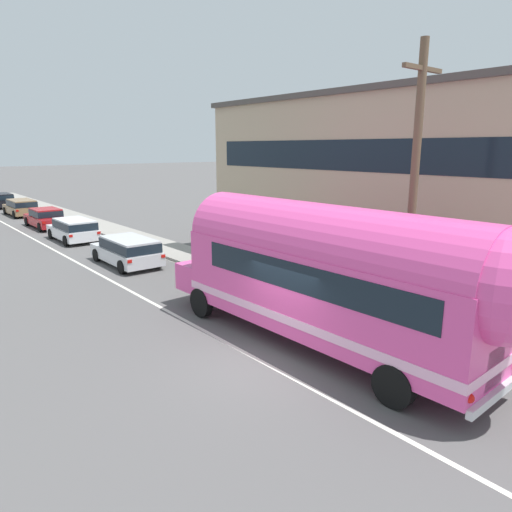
{
  "coord_description": "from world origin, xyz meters",
  "views": [
    {
      "loc": [
        -7.41,
        -8.63,
        5.59
      ],
      "look_at": [
        2.02,
        2.79,
        2.13
      ],
      "focal_mm": 32.55,
      "sensor_mm": 36.0,
      "label": 1
    }
  ],
  "objects_px": {
    "car_lead": "(128,249)",
    "car_fifth": "(1,200)",
    "car_second": "(74,228)",
    "painted_bus": "(334,272)",
    "utility_pole": "(413,189)",
    "car_fourth": "(21,206)",
    "car_third": "(46,217)"
  },
  "relations": [
    {
      "from": "car_lead",
      "to": "car_fifth",
      "type": "distance_m",
      "value": 28.63
    },
    {
      "from": "car_second",
      "to": "car_lead",
      "type": "bearing_deg",
      "value": -90.12
    },
    {
      "from": "car_second",
      "to": "car_fifth",
      "type": "height_order",
      "value": "same"
    },
    {
      "from": "car_fifth",
      "to": "painted_bus",
      "type": "bearing_deg",
      "value": -90.03
    },
    {
      "from": "painted_bus",
      "to": "car_lead",
      "type": "xyz_separation_m",
      "value": [
        -0.16,
        12.85,
        -1.51
      ]
    },
    {
      "from": "painted_bus",
      "to": "car_second",
      "type": "relative_size",
      "value": 2.75
    },
    {
      "from": "utility_pole",
      "to": "car_lead",
      "type": "bearing_deg",
      "value": 102.3
    },
    {
      "from": "car_fifth",
      "to": "car_second",
      "type": "bearing_deg",
      "value": -90.45
    },
    {
      "from": "car_second",
      "to": "car_fourth",
      "type": "height_order",
      "value": "same"
    },
    {
      "from": "car_fourth",
      "to": "car_fifth",
      "type": "height_order",
      "value": "same"
    },
    {
      "from": "car_lead",
      "to": "car_third",
      "type": "xyz_separation_m",
      "value": [
        0.18,
        14.08,
        -0.05
      ]
    },
    {
      "from": "car_third",
      "to": "car_fifth",
      "type": "height_order",
      "value": "same"
    },
    {
      "from": "utility_pole",
      "to": "painted_bus",
      "type": "relative_size",
      "value": 0.71
    },
    {
      "from": "painted_bus",
      "to": "car_second",
      "type": "distance_m",
      "value": 20.64
    },
    {
      "from": "car_lead",
      "to": "car_second",
      "type": "xyz_separation_m",
      "value": [
        0.02,
        7.74,
        -0.0
      ]
    },
    {
      "from": "car_lead",
      "to": "car_third",
      "type": "height_order",
      "value": "same"
    },
    {
      "from": "painted_bus",
      "to": "car_third",
      "type": "relative_size",
      "value": 2.52
    },
    {
      "from": "car_fourth",
      "to": "painted_bus",
      "type": "bearing_deg",
      "value": -90.28
    },
    {
      "from": "car_third",
      "to": "car_fifth",
      "type": "distance_m",
      "value": 14.56
    },
    {
      "from": "car_third",
      "to": "utility_pole",
      "type": "bearing_deg",
      "value": -84.32
    },
    {
      "from": "car_lead",
      "to": "car_fourth",
      "type": "bearing_deg",
      "value": 89.13
    },
    {
      "from": "utility_pole",
      "to": "car_second",
      "type": "distance_m",
      "value": 21.6
    },
    {
      "from": "car_second",
      "to": "car_fourth",
      "type": "bearing_deg",
      "value": 88.71
    },
    {
      "from": "car_fourth",
      "to": "utility_pole",
      "type": "bearing_deg",
      "value": -85.77
    },
    {
      "from": "painted_bus",
      "to": "car_second",
      "type": "height_order",
      "value": "painted_bus"
    },
    {
      "from": "car_fourth",
      "to": "car_fifth",
      "type": "xyz_separation_m",
      "value": [
        -0.15,
        7.05,
        -0.01
      ]
    },
    {
      "from": "utility_pole",
      "to": "car_third",
      "type": "relative_size",
      "value": 1.79
    },
    {
      "from": "car_lead",
      "to": "car_third",
      "type": "bearing_deg",
      "value": 89.25
    },
    {
      "from": "car_second",
      "to": "car_fourth",
      "type": "distance_m",
      "value": 13.86
    },
    {
      "from": "utility_pole",
      "to": "car_lead",
      "type": "distance_m",
      "value": 14.15
    },
    {
      "from": "utility_pole",
      "to": "car_second",
      "type": "height_order",
      "value": "utility_pole"
    },
    {
      "from": "painted_bus",
      "to": "car_lead",
      "type": "bearing_deg",
      "value": 90.7
    }
  ]
}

